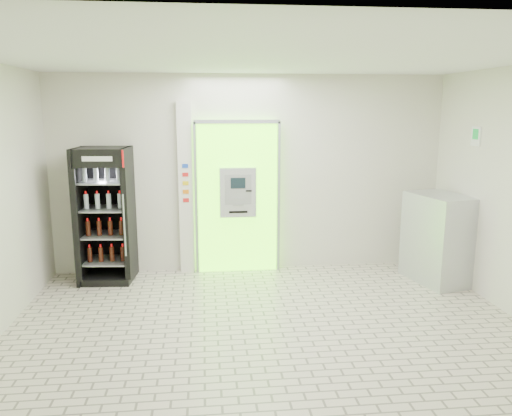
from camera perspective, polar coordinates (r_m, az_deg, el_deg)
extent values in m
plane|color=#BCB19C|center=(5.71, 1.72, -14.63)|extent=(6.00, 6.00, 0.00)
plane|color=silver|center=(7.68, -0.70, 3.89)|extent=(6.00, 0.00, 6.00)
plane|color=silver|center=(2.85, 8.67, -9.32)|extent=(6.00, 0.00, 6.00)
plane|color=white|center=(5.15, 1.92, 16.93)|extent=(6.00, 6.00, 0.00)
cube|color=#64F715|center=(7.65, -2.14, 1.20)|extent=(1.20, 0.12, 2.30)
cube|color=gray|center=(7.46, -2.17, 9.83)|extent=(1.28, 0.04, 0.06)
cube|color=gray|center=(7.56, -6.87, 1.01)|extent=(0.04, 0.04, 2.30)
cube|color=gray|center=(7.64, 2.61, 1.19)|extent=(0.04, 0.04, 2.30)
cube|color=black|center=(7.74, -1.34, -3.60)|extent=(0.62, 0.01, 0.67)
cube|color=black|center=(7.48, -4.78, 7.35)|extent=(0.22, 0.01, 0.18)
cube|color=#B5B8BE|center=(7.52, -2.09, 1.80)|extent=(0.55, 0.12, 0.75)
cube|color=black|center=(7.43, -2.06, 2.86)|extent=(0.22, 0.01, 0.16)
cube|color=gray|center=(7.48, -2.05, 0.74)|extent=(0.16, 0.01, 0.12)
cube|color=black|center=(7.46, -0.83, 1.97)|extent=(0.09, 0.01, 0.02)
cube|color=black|center=(7.51, -2.04, -0.46)|extent=(0.28, 0.01, 0.03)
cube|color=silver|center=(7.63, -8.02, 2.22)|extent=(0.22, 0.10, 2.60)
cube|color=#193FB2|center=(7.53, -8.11, 4.78)|extent=(0.09, 0.01, 0.06)
cube|color=red|center=(7.54, -8.08, 3.80)|extent=(0.09, 0.01, 0.06)
cube|color=yellow|center=(7.56, -8.05, 2.82)|extent=(0.09, 0.01, 0.06)
cube|color=orange|center=(7.58, -8.02, 1.85)|extent=(0.09, 0.01, 0.06)
cube|color=red|center=(7.60, -8.00, 0.89)|extent=(0.09, 0.01, 0.06)
cube|color=black|center=(7.54, -16.83, -0.78)|extent=(0.79, 0.73, 1.95)
cube|color=black|center=(7.83, -16.42, -0.31)|extent=(0.73, 0.11, 1.95)
cube|color=#B80909|center=(7.09, -17.71, 5.38)|extent=(0.72, 0.07, 0.23)
cube|color=white|center=(7.08, -17.72, 5.38)|extent=(0.41, 0.04, 0.07)
cube|color=black|center=(7.78, -16.44, -7.48)|extent=(0.79, 0.73, 0.10)
cylinder|color=gray|center=(7.16, -14.82, -1.94)|extent=(0.03, 0.03, 0.88)
cube|color=gray|center=(7.70, -16.54, -5.76)|extent=(0.66, 0.62, 0.02)
cube|color=gray|center=(7.60, -16.70, -2.94)|extent=(0.66, 0.62, 0.02)
cube|color=gray|center=(7.52, -16.87, -0.06)|extent=(0.66, 0.62, 0.02)
cube|color=gray|center=(7.45, -17.05, 2.89)|extent=(0.66, 0.62, 0.02)
cube|color=#B5B8BE|center=(7.71, 20.16, -3.28)|extent=(0.85, 1.08, 1.28)
cube|color=gray|center=(7.56, 17.99, -2.92)|extent=(0.22, 0.92, 0.01)
cube|color=white|center=(7.46, 23.85, 7.50)|extent=(0.02, 0.22, 0.26)
cube|color=#0D9937|center=(7.46, 23.79, 7.73)|extent=(0.00, 0.14, 0.14)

